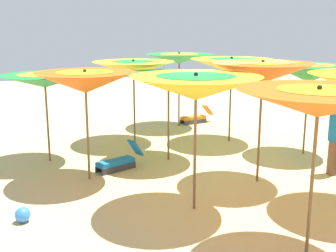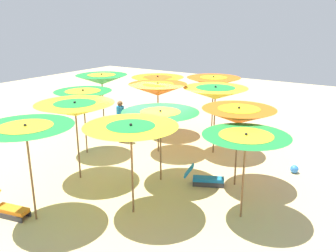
{
  "view_description": "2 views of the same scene",
  "coord_description": "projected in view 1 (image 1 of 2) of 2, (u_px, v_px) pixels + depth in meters",
  "views": [
    {
      "loc": [
        -3.56,
        -8.79,
        3.18
      ],
      "look_at": [
        -1.43,
        -0.98,
        1.29
      ],
      "focal_mm": 45.4,
      "sensor_mm": 36.0,
      "label": 1
    },
    {
      "loc": [
        -6.42,
        8.95,
        4.67
      ],
      "look_at": [
        -0.02,
        -0.92,
        1.09
      ],
      "focal_mm": 37.92,
      "sensor_mm": 36.0,
      "label": 2
    }
  ],
  "objects": [
    {
      "name": "ground",
      "position": [
        216.0,
        168.0,
        9.9
      ],
      "size": [
        37.19,
        37.19,
        0.04
      ],
      "primitive_type": "cube",
      "color": "#D1B57F"
    },
    {
      "name": "beach_umbrella_1",
      "position": [
        309.0,
        73.0,
        10.51
      ],
      "size": [
        1.99,
        1.99,
        2.34
      ],
      "color": "brown",
      "rests_on": "ground"
    },
    {
      "name": "beach_umbrella_2",
      "position": [
        231.0,
        65.0,
        11.68
      ],
      "size": [
        2.28,
        2.28,
        2.4
      ],
      "color": "brown",
      "rests_on": "ground"
    },
    {
      "name": "beach_umbrella_3",
      "position": [
        179.0,
        59.0,
        13.56
      ],
      "size": [
        2.18,
        2.18,
        2.42
      ],
      "color": "brown",
      "rests_on": "ground"
    },
    {
      "name": "beach_umbrella_5",
      "position": [
        262.0,
        73.0,
        8.49
      ],
      "size": [
        2.04,
        2.04,
        2.56
      ],
      "color": "brown",
      "rests_on": "ground"
    },
    {
      "name": "beach_umbrella_6",
      "position": [
        168.0,
        80.0,
        10.02
      ],
      "size": [
        2.24,
        2.24,
        2.18
      ],
      "color": "brown",
      "rests_on": "ground"
    },
    {
      "name": "beach_umbrella_7",
      "position": [
        134.0,
        68.0,
        11.68
      ],
      "size": [
        2.25,
        2.25,
        2.33
      ],
      "color": "brown",
      "rests_on": "ground"
    },
    {
      "name": "beach_umbrella_8",
      "position": [
        318.0,
        103.0,
        5.56
      ],
      "size": [
        2.18,
        2.18,
        2.45
      ],
      "color": "brown",
      "rests_on": "ground"
    },
    {
      "name": "beach_umbrella_9",
      "position": [
        196.0,
        87.0,
        7.14
      ],
      "size": [
        2.24,
        2.24,
        2.45
      ],
      "color": "brown",
      "rests_on": "ground"
    },
    {
      "name": "beach_umbrella_10",
      "position": [
        85.0,
        82.0,
        8.64
      ],
      "size": [
        2.05,
        2.05,
        2.36
      ],
      "color": "brown",
      "rests_on": "ground"
    },
    {
      "name": "beach_umbrella_11",
      "position": [
        45.0,
        81.0,
        9.93
      ],
      "size": [
        2.04,
        2.04,
        2.17
      ],
      "color": "brown",
      "rests_on": "ground"
    },
    {
      "name": "lounger_0",
      "position": [
        119.0,
        161.0,
        9.71
      ],
      "size": [
        1.18,
        0.77,
        0.62
      ],
      "rotation": [
        0.0,
        0.0,
        3.59
      ],
      "color": "#333338",
      "rests_on": "ground"
    },
    {
      "name": "lounger_2",
      "position": [
        196.0,
        117.0,
        14.44
      ],
      "size": [
        1.2,
        0.57,
        0.6
      ],
      "rotation": [
        0.0,
        0.0,
        3.36
      ],
      "color": "#333338",
      "rests_on": "ground"
    },
    {
      "name": "beachgoer_0",
      "position": [
        335.0,
        136.0,
        9.23
      ],
      "size": [
        0.3,
        0.3,
        1.66
      ],
      "rotation": [
        0.0,
        0.0,
        5.76
      ],
      "color": "brown",
      "rests_on": "ground"
    },
    {
      "name": "beach_ball",
      "position": [
        23.0,
        215.0,
        7.07
      ],
      "size": [
        0.26,
        0.26,
        0.26
      ],
      "primitive_type": "sphere",
      "color": "#337FE5",
      "rests_on": "ground"
    }
  ]
}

